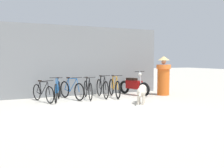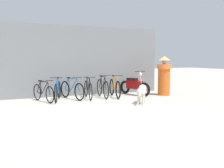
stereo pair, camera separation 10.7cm
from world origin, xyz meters
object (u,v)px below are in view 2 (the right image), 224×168
object	(u,v)px
bicycle_3	(88,89)
motorcycle	(134,86)
stray_dog	(142,91)
bicycle_1	(58,91)
bicycle_5	(115,88)
bicycle_4	(103,88)
bicycle_0	(43,92)
bicycle_2	(72,90)
person_in_robes	(164,76)

from	to	relation	value
bicycle_3	motorcycle	distance (m)	2.16
stray_dog	bicycle_1	bearing A→B (deg)	92.16
bicycle_1	bicycle_5	xyz separation A→B (m)	(2.38, 0.00, 0.00)
bicycle_4	bicycle_5	world-z (taller)	same
bicycle_0	stray_dog	distance (m)	3.60
bicycle_2	bicycle_4	bearing A→B (deg)	73.24
bicycle_2	bicycle_3	distance (m)	0.64
bicycle_4	motorcycle	world-z (taller)	motorcycle
bicycle_1	motorcycle	bearing A→B (deg)	111.75
bicycle_0	bicycle_2	bearing A→B (deg)	82.15
bicycle_3	stray_dog	distance (m)	2.33
bicycle_0	motorcycle	size ratio (longest dim) A/B	0.90
bicycle_2	stray_dog	xyz separation A→B (m)	(1.93, -2.05, 0.07)
bicycle_1	motorcycle	world-z (taller)	motorcycle
bicycle_2	stray_dog	bearing A→B (deg)	28.78
motorcycle	stray_dog	bearing A→B (deg)	-37.62
bicycle_3	motorcycle	bearing A→B (deg)	101.60
bicycle_2	motorcycle	xyz separation A→B (m)	(2.78, -0.05, 0.05)
stray_dog	bicycle_5	bearing A→B (deg)	43.17
bicycle_5	person_in_robes	world-z (taller)	person_in_robes
bicycle_4	bicycle_0	bearing A→B (deg)	-80.50
bicycle_0	bicycle_5	world-z (taller)	bicycle_5
bicycle_4	stray_dog	world-z (taller)	bicycle_4
bicycle_1	bicycle_4	xyz separation A→B (m)	(1.89, 0.13, 0.01)
bicycle_1	stray_dog	size ratio (longest dim) A/B	1.89
bicycle_0	bicycle_1	xyz separation A→B (m)	(0.53, -0.03, 0.04)
bicycle_2	bicycle_3	bearing A→B (deg)	64.88
bicycle_2	bicycle_4	size ratio (longest dim) A/B	1.02
bicycle_3	person_in_robes	distance (m)	3.38
motorcycle	person_in_robes	bearing A→B (deg)	49.90
bicycle_4	bicycle_5	xyz separation A→B (m)	(0.49, -0.13, -0.00)
motorcycle	bicycle_0	bearing A→B (deg)	-102.85
motorcycle	stray_dog	size ratio (longest dim) A/B	1.99
bicycle_3	bicycle_4	distance (m)	0.66
bicycle_5	motorcycle	distance (m)	1.02
motorcycle	bicycle_1	bearing A→B (deg)	-102.16
bicycle_3	stray_dog	xyz separation A→B (m)	(1.30, -1.93, 0.06)
bicycle_1	person_in_robes	size ratio (longest dim) A/B	1.00
bicycle_0	bicycle_3	bearing A→B (deg)	75.51
bicycle_2	motorcycle	distance (m)	2.79
bicycle_1	stray_dog	world-z (taller)	bicycle_1
bicycle_0	motorcycle	distance (m)	3.92
bicycle_2	bicycle_4	world-z (taller)	bicycle_4
motorcycle	bicycle_2	bearing A→B (deg)	-105.45
bicycle_5	bicycle_0	bearing A→B (deg)	-79.07
bicycle_2	bicycle_3	world-z (taller)	same
bicycle_0	bicycle_3	size ratio (longest dim) A/B	0.94
stray_dog	bicycle_2	bearing A→B (deg)	81.75
bicycle_1	bicycle_5	size ratio (longest dim) A/B	0.96
bicycle_0	person_in_robes	size ratio (longest dim) A/B	0.94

